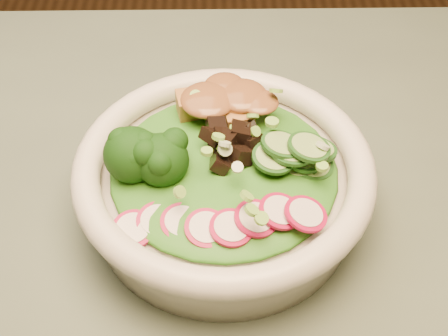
{
  "coord_description": "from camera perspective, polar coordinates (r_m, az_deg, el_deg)",
  "views": [
    {
      "loc": [
        0.23,
        -0.3,
        1.19
      ],
      "look_at": [
        0.24,
        0.07,
        0.81
      ],
      "focal_mm": 50.0,
      "sensor_mm": 36.0,
      "label": 1
    }
  ],
  "objects": [
    {
      "name": "broccoli_florets",
      "position": [
        0.52,
        -6.61,
        0.84
      ],
      "size": [
        0.1,
        0.09,
        0.04
      ],
      "primitive_type": null,
      "rotation": [
        0.0,
        0.0,
        0.38
      ],
      "color": "black",
      "rests_on": "salad_bowl"
    },
    {
      "name": "peanut_sauce",
      "position": [
        0.56,
        -0.1,
        6.27
      ],
      "size": [
        0.07,
        0.05,
        0.02
      ],
      "primitive_type": "ellipsoid",
      "color": "brown",
      "rests_on": "tofu_cubes"
    },
    {
      "name": "tofu_cubes",
      "position": [
        0.56,
        -0.1,
        5.31
      ],
      "size": [
        0.1,
        0.08,
        0.03
      ],
      "primitive_type": null,
      "rotation": [
        0.0,
        0.0,
        0.38
      ],
      "color": "olive",
      "rests_on": "salad_bowl"
    },
    {
      "name": "mushroom_heap",
      "position": [
        0.53,
        -0.05,
        1.97
      ],
      "size": [
        0.09,
        0.09,
        0.04
      ],
      "primitive_type": null,
      "rotation": [
        0.0,
        0.0,
        0.38
      ],
      "color": "black",
      "rests_on": "salad_bowl"
    },
    {
      "name": "cucumber_slices",
      "position": [
        0.52,
        6.81,
        1.03
      ],
      "size": [
        0.09,
        0.09,
        0.03
      ],
      "primitive_type": null,
      "rotation": [
        0.0,
        0.0,
        0.38
      ],
      "color": "#89AF61",
      "rests_on": "salad_bowl"
    },
    {
      "name": "scallion_garnish",
      "position": [
        0.51,
        -0.0,
        1.82
      ],
      "size": [
        0.18,
        0.18,
        0.02
      ],
      "primitive_type": null,
      "color": "#78B640",
      "rests_on": "salad_bowl"
    },
    {
      "name": "radish_slices",
      "position": [
        0.48,
        0.66,
        -5.07
      ],
      "size": [
        0.11,
        0.07,
        0.02
      ],
      "primitive_type": null,
      "rotation": [
        0.0,
        0.0,
        0.38
      ],
      "color": "maroon",
      "rests_on": "salad_bowl"
    },
    {
      "name": "lettuce_bed",
      "position": [
        0.53,
        -0.0,
        0.07
      ],
      "size": [
        0.19,
        0.19,
        0.02
      ],
      "primitive_type": "ellipsoid",
      "color": "#196114",
      "rests_on": "salad_bowl"
    },
    {
      "name": "salad_bowl",
      "position": [
        0.54,
        -0.0,
        -1.4
      ],
      "size": [
        0.26,
        0.26,
        0.07
      ],
      "rotation": [
        0.0,
        0.0,
        0.38
      ],
      "color": "beige",
      "rests_on": "dining_table"
    }
  ]
}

